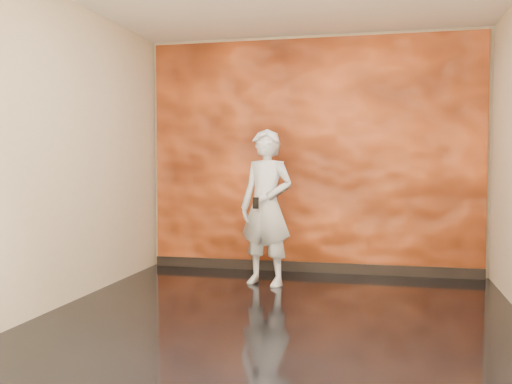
{
  "coord_description": "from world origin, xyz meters",
  "views": [
    {
      "loc": [
        0.87,
        -4.76,
        1.31
      ],
      "look_at": [
        -0.38,
        0.64,
        1.01
      ],
      "focal_mm": 40.0,
      "sensor_mm": 36.0,
      "label": 1
    }
  ],
  "objects": [
    {
      "name": "man",
      "position": [
        -0.38,
        1.14,
        0.83
      ],
      "size": [
        0.7,
        0.56,
        1.65
      ],
      "primitive_type": "imported",
      "rotation": [
        0.0,
        0.0,
        -0.31
      ],
      "color": "#9DA0AD",
      "rests_on": "ground"
    },
    {
      "name": "feature_wall",
      "position": [
        0.0,
        1.96,
        1.38
      ],
      "size": [
        3.9,
        0.06,
        2.75
      ],
      "primitive_type": "cube",
      "color": "orange",
      "rests_on": "ground"
    },
    {
      "name": "baseboard",
      "position": [
        0.0,
        1.92,
        0.06
      ],
      "size": [
        3.9,
        0.04,
        0.12
      ],
      "primitive_type": "cube",
      "color": "black",
      "rests_on": "ground"
    },
    {
      "name": "phone",
      "position": [
        -0.44,
        0.91,
        0.89
      ],
      "size": [
        0.07,
        0.02,
        0.12
      ],
      "primitive_type": "cube",
      "rotation": [
        0.0,
        0.0,
        -0.13
      ],
      "color": "black",
      "rests_on": "man"
    },
    {
      "name": "room",
      "position": [
        0.0,
        0.0,
        1.4
      ],
      "size": [
        4.02,
        4.02,
        2.81
      ],
      "color": "black",
      "rests_on": "ground"
    }
  ]
}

